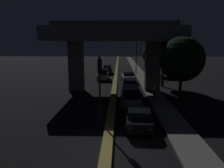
% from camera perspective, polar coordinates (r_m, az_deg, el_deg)
% --- Properties ---
extents(ground_plane, '(200.00, 200.00, 0.00)m').
position_cam_1_polar(ground_plane, '(12.36, -1.53, -18.37)').
color(ground_plane, black).
extents(median_divider, '(0.64, 126.00, 0.27)m').
position_cam_1_polar(median_divider, '(46.20, 1.13, 3.06)').
color(median_divider, olive).
rests_on(median_divider, ground_plane).
extents(sidewalk_right, '(2.05, 126.00, 0.15)m').
position_cam_1_polar(sidewalk_right, '(39.48, 8.02, 1.64)').
color(sidewalk_right, slate).
rests_on(sidewalk_right, ground_plane).
extents(elevated_overpass, '(15.94, 9.14, 8.80)m').
position_cam_1_polar(elevated_overpass, '(27.61, 0.58, 11.81)').
color(elevated_overpass, '#5B5956').
rests_on(elevated_overpass, ground_plane).
extents(traffic_light_left_of_median, '(0.30, 0.49, 5.16)m').
position_cam_1_polar(traffic_light_left_of_median, '(15.59, -3.22, 1.35)').
color(traffic_light_left_of_median, black).
rests_on(traffic_light_left_of_median, ground_plane).
extents(street_lamp, '(2.73, 0.32, 8.56)m').
position_cam_1_polar(street_lamp, '(44.68, 5.92, 9.11)').
color(street_lamp, '#2D2D30').
rests_on(street_lamp, ground_plane).
extents(car_black_lead, '(2.04, 4.23, 1.47)m').
position_cam_1_polar(car_black_lead, '(15.92, 6.98, -8.70)').
color(car_black_lead, black).
rests_on(car_black_lead, ground_plane).
extents(car_silver_second, '(1.97, 4.51, 1.82)m').
position_cam_1_polar(car_silver_second, '(21.80, 4.86, -2.94)').
color(car_silver_second, gray).
rests_on(car_silver_second, ground_plane).
extents(car_grey_third, '(2.06, 4.58, 1.58)m').
position_cam_1_polar(car_grey_third, '(28.12, 4.56, -0.26)').
color(car_grey_third, '#515459').
rests_on(car_grey_third, ground_plane).
extents(car_silver_fourth, '(2.23, 4.74, 1.54)m').
position_cam_1_polar(car_silver_fourth, '(35.28, 4.26, 1.87)').
color(car_silver_fourth, gray).
rests_on(car_silver_fourth, ground_plane).
extents(car_silver_lead_oncoming, '(1.84, 4.19, 1.85)m').
position_cam_1_polar(car_silver_lead_oncoming, '(36.98, -2.39, 2.51)').
color(car_silver_lead_oncoming, gray).
rests_on(car_silver_lead_oncoming, ground_plane).
extents(car_dark_green_second_oncoming, '(1.97, 4.32, 1.70)m').
position_cam_1_polar(car_dark_green_second_oncoming, '(45.01, -1.16, 3.82)').
color(car_dark_green_second_oncoming, black).
rests_on(car_dark_green_second_oncoming, ground_plane).
extents(motorcycle_red_filtering_near, '(0.34, 1.71, 1.45)m').
position_cam_1_polar(motorcycle_red_filtering_near, '(19.34, 2.74, -5.66)').
color(motorcycle_red_filtering_near, black).
rests_on(motorcycle_red_filtering_near, ground_plane).
extents(pedestrian_on_sidewalk, '(0.32, 0.32, 1.77)m').
position_cam_1_polar(pedestrian_on_sidewalk, '(23.80, 11.08, -1.74)').
color(pedestrian_on_sidewalk, '#2D261E').
rests_on(pedestrian_on_sidewalk, sidewalk_right).
extents(roadside_tree_kerbside_near, '(4.29, 4.29, 6.70)m').
position_cam_1_polar(roadside_tree_kerbside_near, '(21.93, 17.77, 6.16)').
color(roadside_tree_kerbside_near, '#2D2116').
rests_on(roadside_tree_kerbside_near, ground_plane).
extents(roadside_tree_kerbside_mid, '(3.74, 3.74, 6.39)m').
position_cam_1_polar(roadside_tree_kerbside_mid, '(31.62, 13.26, 7.39)').
color(roadside_tree_kerbside_mid, '#2D2116').
rests_on(roadside_tree_kerbside_mid, ground_plane).
extents(roadside_tree_kerbside_far, '(3.67, 3.67, 5.89)m').
position_cam_1_polar(roadside_tree_kerbside_far, '(43.89, 10.24, 7.61)').
color(roadside_tree_kerbside_far, '#2D2116').
rests_on(roadside_tree_kerbside_far, ground_plane).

